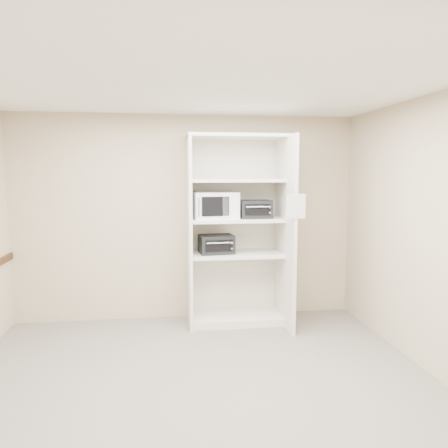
{
  "coord_description": "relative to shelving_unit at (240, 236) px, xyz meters",
  "views": [
    {
      "loc": [
        -0.28,
        -3.78,
        1.94
      ],
      "look_at": [
        0.42,
        1.39,
        1.33
      ],
      "focal_mm": 35.0,
      "sensor_mm": 36.0,
      "label": 1
    }
  ],
  "objects": [
    {
      "name": "ceiling",
      "position": [
        -0.67,
        -1.7,
        1.57
      ],
      "size": [
        4.5,
        4.0,
        0.01
      ],
      "primitive_type": "cube",
      "color": "white"
    },
    {
      "name": "floor",
      "position": [
        -0.67,
        -1.7,
        -1.13
      ],
      "size": [
        4.5,
        4.0,
        0.01
      ],
      "primitive_type": "cube",
      "color": "#615B54",
      "rests_on": "ground"
    },
    {
      "name": "toaster_oven_lower",
      "position": [
        -0.3,
        -0.01,
        -0.09
      ],
      "size": [
        0.45,
        0.36,
        0.24
      ],
      "primitive_type": "cube",
      "rotation": [
        0.0,
        0.0,
        0.1
      ],
      "color": "black",
      "rests_on": "shelving_unit"
    },
    {
      "name": "wall_right",
      "position": [
        1.58,
        -1.7,
        0.22
      ],
      "size": [
        0.02,
        4.0,
        2.7
      ],
      "primitive_type": "cube",
      "color": "tan",
      "rests_on": "ground"
    },
    {
      "name": "shelving_unit",
      "position": [
        0.0,
        0.0,
        0.0
      ],
      "size": [
        1.24,
        0.92,
        2.42
      ],
      "color": "white",
      "rests_on": "floor"
    },
    {
      "name": "toaster_oven_upper",
      "position": [
        0.2,
        -0.03,
        0.35
      ],
      "size": [
        0.4,
        0.3,
        0.23
      ],
      "primitive_type": "cube",
      "rotation": [
        0.0,
        0.0,
        0.01
      ],
      "color": "black",
      "rests_on": "shelving_unit"
    },
    {
      "name": "microwave",
      "position": [
        -0.32,
        0.03,
        0.41
      ],
      "size": [
        0.59,
        0.47,
        0.33
      ],
      "primitive_type": "cube",
      "rotation": [
        0.0,
        0.0,
        0.09
      ],
      "color": "white",
      "rests_on": "shelving_unit"
    },
    {
      "name": "paper_sign",
      "position": [
        0.55,
        -0.63,
        0.43
      ],
      "size": [
        0.22,
        0.01,
        0.28
      ],
      "primitive_type": "cube",
      "rotation": [
        0.0,
        0.0,
        -0.02
      ],
      "color": "white",
      "rests_on": "shelving_unit"
    },
    {
      "name": "wall_back",
      "position": [
        -0.67,
        0.3,
        0.22
      ],
      "size": [
        4.5,
        0.02,
        2.7
      ],
      "primitive_type": "cube",
      "color": "tan",
      "rests_on": "ground"
    },
    {
      "name": "wall_front",
      "position": [
        -0.67,
        -3.7,
        0.22
      ],
      "size": [
        4.5,
        0.02,
        2.7
      ],
      "primitive_type": "cube",
      "color": "tan",
      "rests_on": "ground"
    }
  ]
}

